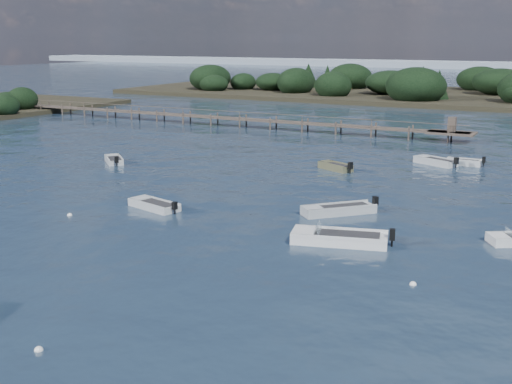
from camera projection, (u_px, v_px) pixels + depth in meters
The scene contains 13 objects.
ground at pixel (438, 127), 81.37m from camera, with size 400.00×400.00×0.00m, color #162435.
dinghy_extra_b at pixel (435, 163), 56.90m from camera, with size 4.19×2.94×1.21m.
tender_far_grey at pixel (114, 161), 57.65m from camera, with size 3.22×3.09×1.15m.
tender_far_white at pixel (335, 168), 54.57m from camera, with size 3.50×2.49×1.20m.
tender_far_grey_b at pixel (464, 163), 56.64m from camera, with size 3.30×1.25×1.13m.
dinghy_extra_a at pixel (338, 211), 40.90m from camera, with size 4.28×4.39×1.19m.
dinghy_mid_grey at pixel (154, 206), 42.20m from camera, with size 4.19×2.34×1.04m.
dinghy_mid_white_a at pixel (339, 240), 35.09m from camera, with size 5.67×3.23×1.30m.
buoy_a at pixel (39, 350), 23.02m from camera, with size 0.32×0.32×0.32m, color white.
buoy_b at pixel (413, 285), 29.15m from camera, with size 0.32×0.32×0.32m, color white.
buoy_c at pixel (70, 215), 40.55m from camera, with size 0.32×0.32×0.32m, color white.
jetty at pixel (243, 119), 80.78m from camera, with size 64.50×3.20×3.40m.
distant_haze at pixel (312, 65), 268.41m from camera, with size 280.00×20.00×2.40m, color #818FA0.
Camera 1 is at (17.66, -22.44, 10.91)m, focal length 45.00 mm.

